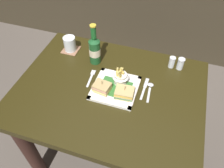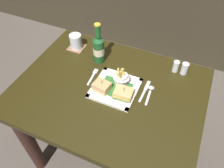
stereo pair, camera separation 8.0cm
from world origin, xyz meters
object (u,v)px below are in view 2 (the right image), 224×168
(sandwich_half_left, at_px, (102,86))
(beer_bottle, at_px, (99,48))
(fries_cup, at_px, (121,77))
(water_glass, at_px, (76,42))
(dining_table, at_px, (109,106))
(pepper_shaker, at_px, (184,69))
(knife, at_px, (145,90))
(square_plate, at_px, (115,88))
(sandwich_half_right, at_px, (123,94))
(fork, at_px, (93,76))
(spoon, at_px, (150,90))
(salt_shaker, at_px, (176,67))

(sandwich_half_left, height_order, beer_bottle, beer_bottle)
(fries_cup, height_order, water_glass, fries_cup)
(fries_cup, height_order, beer_bottle, beer_bottle)
(dining_table, distance_m, pepper_shaker, 0.48)
(dining_table, xyz_separation_m, knife, (0.18, 0.07, 0.15))
(square_plate, distance_m, sandwich_half_right, 0.08)
(fork, relative_size, spoon, 1.00)
(spoon, bearing_deg, water_glass, 163.24)
(square_plate, bearing_deg, sandwich_half_right, -31.74)
(fork, relative_size, knife, 0.84)
(fork, relative_size, pepper_shaker, 1.89)
(fork, relative_size, salt_shaker, 1.96)
(fork, height_order, salt_shaker, salt_shaker)
(beer_bottle, bearing_deg, dining_table, -51.71)
(knife, relative_size, pepper_shaker, 2.24)
(fries_cup, relative_size, knife, 0.69)
(fork, height_order, knife, same)
(sandwich_half_right, distance_m, fork, 0.23)
(fork, bearing_deg, sandwich_half_left, -39.96)
(sandwich_half_right, height_order, salt_shaker, sandwich_half_right)
(square_plate, xyz_separation_m, sandwich_half_right, (0.06, -0.04, 0.03))
(sandwich_half_left, xyz_separation_m, pepper_shaker, (0.37, 0.31, -0.00))
(water_glass, relative_size, pepper_shaker, 1.28)
(sandwich_half_left, relative_size, sandwich_half_right, 0.94)
(water_glass, xyz_separation_m, salt_shaker, (0.63, 0.04, -0.01))
(square_plate, relative_size, water_glass, 2.59)
(sandwich_half_right, xyz_separation_m, fries_cup, (-0.05, 0.08, 0.02))
(knife, bearing_deg, water_glass, 161.68)
(beer_bottle, bearing_deg, sandwich_half_right, -41.33)
(fork, height_order, spoon, spoon)
(square_plate, xyz_separation_m, salt_shaker, (0.26, 0.27, 0.02))
(spoon, relative_size, salt_shaker, 1.97)
(sandwich_half_left, distance_m, salt_shaker, 0.45)
(dining_table, relative_size, beer_bottle, 3.98)
(fries_cup, distance_m, water_glass, 0.43)
(sandwich_half_left, distance_m, fries_cup, 0.11)
(water_glass, height_order, knife, water_glass)
(knife, distance_m, spoon, 0.03)
(knife, bearing_deg, sandwich_half_right, -133.09)
(fries_cup, bearing_deg, sandwich_half_left, -133.07)
(square_plate, bearing_deg, fries_cup, 71.00)
(knife, relative_size, salt_shaker, 2.33)
(sandwich_half_right, height_order, fork, sandwich_half_right)
(fork, bearing_deg, knife, 2.88)
(fork, xyz_separation_m, spoon, (0.33, 0.02, 0.00))
(square_plate, bearing_deg, salt_shaker, 46.03)
(fries_cup, xyz_separation_m, water_glass, (-0.39, 0.19, -0.01))
(square_plate, height_order, water_glass, water_glass)
(fork, bearing_deg, beer_bottle, 100.52)
(sandwich_half_right, xyz_separation_m, pepper_shaker, (0.25, 0.31, -0.00))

